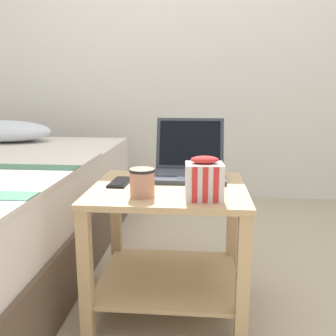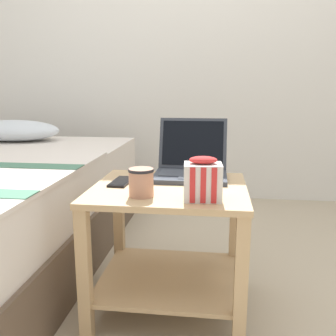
% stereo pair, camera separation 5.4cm
% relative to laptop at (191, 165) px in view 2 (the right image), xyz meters
% --- Properties ---
extents(ground_plane, '(8.00, 8.00, 0.00)m').
position_rel_laptop_xyz_m(ground_plane, '(-0.07, -0.18, -0.56)').
color(ground_plane, tan).
extents(back_wall, '(8.00, 0.05, 2.50)m').
position_rel_laptop_xyz_m(back_wall, '(-0.07, 1.44, 0.69)').
color(back_wall, silver).
rests_on(back_wall, ground_plane).
extents(bedside_table, '(0.58, 0.52, 0.51)m').
position_rel_laptop_xyz_m(bedside_table, '(-0.07, -0.18, -0.23)').
color(bedside_table, tan).
rests_on(bedside_table, ground_plane).
extents(laptop, '(0.30, 0.31, 0.23)m').
position_rel_laptop_xyz_m(laptop, '(0.00, 0.00, 0.00)').
color(laptop, '#333842').
rests_on(laptop, bedside_table).
extents(mug_front_left, '(0.09, 0.13, 0.10)m').
position_rel_laptop_xyz_m(mug_front_left, '(-0.15, -0.32, 0.01)').
color(mug_front_left, tan).
rests_on(mug_front_left, bedside_table).
extents(snack_bag, '(0.13, 0.11, 0.15)m').
position_rel_laptop_xyz_m(snack_bag, '(0.06, -0.34, 0.02)').
color(snack_bag, silver).
rests_on(snack_bag, bedside_table).
extents(cell_phone, '(0.08, 0.16, 0.01)m').
position_rel_laptop_xyz_m(cell_phone, '(-0.26, -0.15, -0.04)').
color(cell_phone, black).
rests_on(cell_phone, bedside_table).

